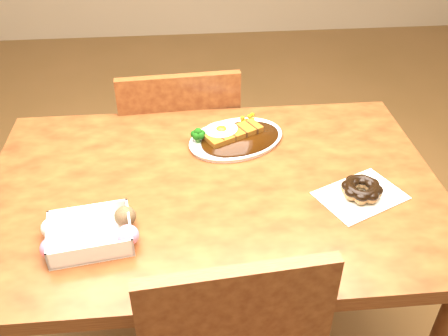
{
  "coord_description": "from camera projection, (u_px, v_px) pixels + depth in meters",
  "views": [
    {
      "loc": [
        -0.07,
        -1.03,
        1.56
      ],
      "look_at": [
        0.03,
        -0.01,
        0.81
      ],
      "focal_mm": 40.0,
      "sensor_mm": 36.0,
      "label": 1
    }
  ],
  "objects": [
    {
      "name": "table",
      "position": [
        214.0,
        213.0,
        1.37
      ],
      "size": [
        1.2,
        0.8,
        0.75
      ],
      "color": "#512110",
      "rests_on": "ground"
    },
    {
      "name": "katsu_curry_plate",
      "position": [
        234.0,
        137.0,
        1.48
      ],
      "size": [
        0.35,
        0.3,
        0.06
      ],
      "rotation": [
        0.0,
        0.0,
        0.42
      ],
      "color": "white",
      "rests_on": "table"
    },
    {
      "name": "chair_far",
      "position": [
        181.0,
        155.0,
        1.9
      ],
      "size": [
        0.45,
        0.45,
        0.87
      ],
      "rotation": [
        0.0,
        0.0,
        3.21
      ],
      "color": "#512110",
      "rests_on": "ground"
    },
    {
      "name": "pon_de_ring",
      "position": [
        362.0,
        190.0,
        1.26
      ],
      "size": [
        0.25,
        0.22,
        0.04
      ],
      "rotation": [
        0.0,
        0.0,
        0.44
      ],
      "color": "silver",
      "rests_on": "table"
    },
    {
      "name": "donut_box",
      "position": [
        90.0,
        233.0,
        1.13
      ],
      "size": [
        0.22,
        0.17,
        0.05
      ],
      "rotation": [
        0.0,
        0.0,
        0.15
      ],
      "color": "white",
      "rests_on": "table"
    }
  ]
}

